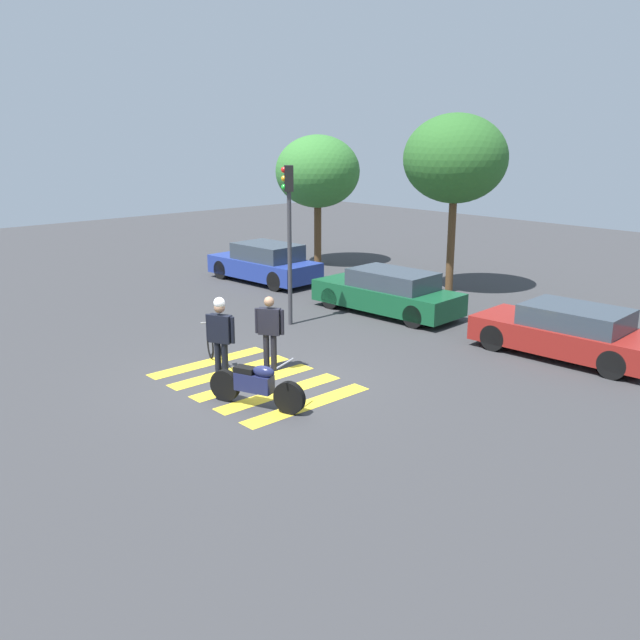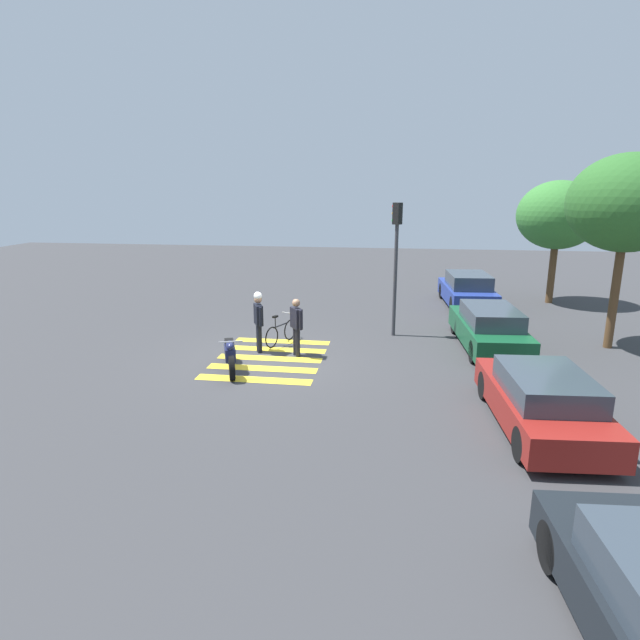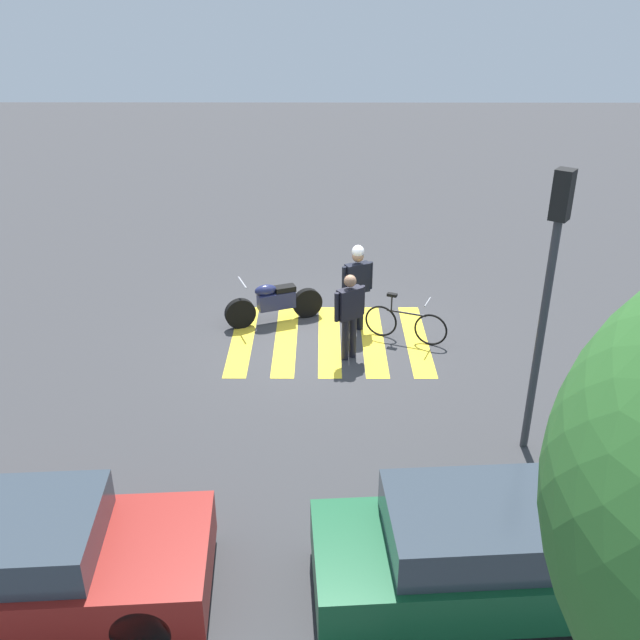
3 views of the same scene
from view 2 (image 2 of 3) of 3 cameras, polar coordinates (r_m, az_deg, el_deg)
name	(u,v)px [view 2 (image 2 of 3)]	position (r m, az deg, el deg)	size (l,w,h in m)	color
ground_plane	(270,358)	(15.73, -5.50, -4.18)	(60.00, 60.00, 0.00)	#38383A
police_motorcycle	(230,354)	(14.73, -9.76, -3.71)	(2.08, 0.99, 1.05)	black
leaning_bicycle	(281,332)	(17.06, -4.26, -1.35)	(1.63, 0.72, 1.00)	black
officer_on_foot	(296,323)	(15.64, -2.59, -0.37)	(0.59, 0.45, 1.76)	black
officer_by_motorcycle	(258,317)	(16.07, -6.71, 0.33)	(0.64, 0.40, 1.90)	black
crosswalk_stripes	(270,358)	(15.73, -5.50, -4.17)	(4.05, 3.13, 0.01)	yellow
car_blue_hatchback	(467,290)	(23.30, 15.71, 3.14)	(4.52, 2.10, 1.43)	black
car_green_compact	(489,328)	(17.34, 17.88, -0.83)	(4.80, 2.00, 1.35)	black
car_maroon_wagon	(542,401)	(12.01, 22.99, -8.07)	(4.51, 2.08, 1.29)	black
traffic_light_pole	(396,248)	(17.69, 8.26, 7.71)	(0.33, 0.35, 4.47)	#38383D
street_tree_near	(558,215)	(24.88, 24.49, 10.32)	(3.40, 3.40, 5.26)	brown
street_tree_mid	(627,204)	(18.43, 30.46, 10.86)	(3.44, 3.44, 5.96)	brown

